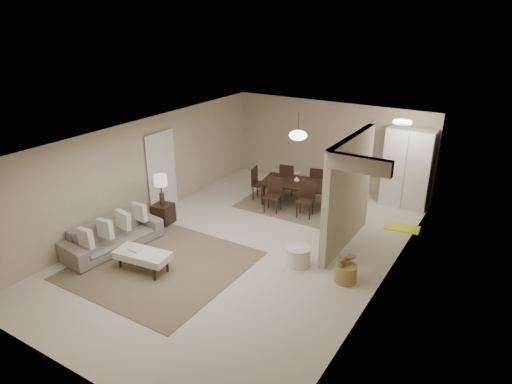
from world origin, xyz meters
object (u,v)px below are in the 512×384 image
Objects in this scene: ottoman_bench at (143,256)px; round_pouf at (298,256)px; dining_table at (296,193)px; sofa at (113,236)px; pantry_cabinet at (408,168)px; side_table at (163,214)px; wicker_basket at (346,274)px.

round_pouf is (2.58, 1.81, -0.12)m from ottoman_bench.
ottoman_bench is 2.31× the size of round_pouf.
ottoman_bench reaches higher than round_pouf.
sofa is at bearing -128.84° from dining_table.
round_pouf is at bearing -103.57° from pantry_cabinet.
side_table is 3.55m from dining_table.
round_pouf is 3.15m from dining_table.
dining_table is (1.11, 4.60, -0.00)m from ottoman_bench.
dining_table is at bearing 50.50° from side_table.
pantry_cabinet reaches higher than round_pouf.
wicker_basket is (3.64, 1.73, -0.14)m from ottoman_bench.
ottoman_bench is (-3.61, -6.06, -0.73)m from pantry_cabinet.
pantry_cabinet reaches higher than dining_table.
pantry_cabinet is 7.09m from ottoman_bench.
pantry_cabinet is at bearing 90.52° from wicker_basket.
pantry_cabinet reaches higher than ottoman_bench.
sofa is 5.17× the size of wicker_basket.
sofa is 4.88m from dining_table.
round_pouf is at bearing 27.64° from ottoman_bench.
ottoman_bench is at bearing -58.35° from side_table.
side_table is at bearing -140.09° from dining_table.
side_table is at bearing -138.52° from pantry_cabinet.
ottoman_bench is at bearing -97.06° from sofa.
side_table reaches higher than round_pouf.
side_table is (-1.14, 1.86, -0.08)m from ottoman_bench.
wicker_basket is (4.84, 1.43, -0.14)m from sofa.
ottoman_bench is at bearing -120.77° from pantry_cabinet.
pantry_cabinet is at bearing 19.77° from dining_table.
side_table is (0.05, 1.56, -0.07)m from sofa.
dining_table reaches higher than wicker_basket.
pantry_cabinet is 1.16× the size of dining_table.
pantry_cabinet is 4.27× the size of side_table.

